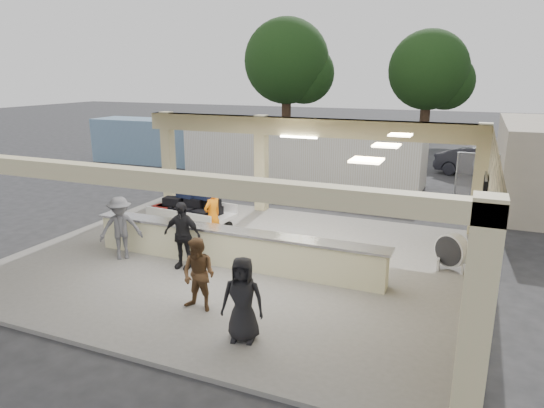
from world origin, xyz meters
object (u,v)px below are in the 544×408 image
at_px(car_dark, 482,163).
at_px(container_white, 299,154).
at_px(passenger_a, 199,275).
at_px(passenger_b, 182,235).
at_px(drum_fan, 452,251).
at_px(baggage_handler, 213,216).
at_px(container_blue, 171,142).
at_px(passenger_d, 243,299).
at_px(luggage_cart, 190,210).
at_px(baggage_counter, 232,248).
at_px(passenger_c, 121,228).
at_px(car_white_a, 538,168).

height_order(car_dark, container_white, container_white).
height_order(passenger_a, passenger_b, passenger_b).
xyz_separation_m(drum_fan, baggage_handler, (-6.61, -0.57, 0.33)).
bearing_deg(container_blue, passenger_d, -53.17).
distance_m(luggage_cart, container_blue, 13.14).
bearing_deg(passenger_b, passenger_d, -43.80).
bearing_deg(baggage_handler, drum_fan, 111.15).
relative_size(baggage_counter, baggage_handler, 4.85).
bearing_deg(passenger_a, container_white, 103.85).
bearing_deg(luggage_cart, container_white, 93.14).
xyz_separation_m(passenger_c, container_blue, (-7.25, 13.10, 0.26)).
height_order(passenger_a, car_dark, passenger_a).
bearing_deg(passenger_a, passenger_b, 133.82).
distance_m(baggage_handler, passenger_a, 4.21).
bearing_deg(car_dark, container_white, 138.34).
bearing_deg(drum_fan, container_white, 163.13).
bearing_deg(drum_fan, car_dark, 121.30).
bearing_deg(passenger_a, baggage_counter, 104.28).
bearing_deg(car_dark, passenger_a, -175.15).
height_order(passenger_a, car_white_a, passenger_a).
relative_size(passenger_a, container_white, 0.14).
distance_m(container_white, container_blue, 8.21).
xyz_separation_m(baggage_counter, container_white, (-2.13, 11.08, 0.66)).
xyz_separation_m(baggage_handler, passenger_d, (3.20, -4.51, -0.02)).
bearing_deg(container_white, passenger_c, -92.31).
distance_m(passenger_d, container_blue, 19.72).
xyz_separation_m(baggage_handler, container_blue, (-8.91, 11.06, 0.28)).
relative_size(passenger_b, car_white_a, 0.33).
distance_m(car_white_a, car_dark, 2.47).
bearing_deg(passenger_b, baggage_handler, 93.37).
bearing_deg(car_dark, drum_fan, -160.77).
bearing_deg(drum_fan, car_white_a, 110.50).
height_order(car_white_a, car_dark, car_white_a).
xyz_separation_m(baggage_handler, passenger_c, (-1.66, -2.04, 0.02)).
distance_m(drum_fan, passenger_d, 6.13).
relative_size(passenger_d, car_dark, 0.38).
bearing_deg(drum_fan, passenger_b, -124.25).
bearing_deg(baggage_handler, luggage_cart, -99.36).
distance_m(passenger_a, passenger_b, 2.45).
distance_m(passenger_c, container_white, 11.84).
bearing_deg(passenger_a, car_white_a, 68.01).
bearing_deg(passenger_c, baggage_handler, 9.68).
xyz_separation_m(luggage_cart, container_blue, (-7.83, 10.54, 0.37)).
relative_size(car_dark, container_white, 0.37).
xyz_separation_m(baggage_counter, car_white_a, (8.36, 14.49, 0.18)).
height_order(baggage_handler, passenger_c, passenger_c).
height_order(luggage_cart, drum_fan, luggage_cart).
bearing_deg(passenger_d, car_white_a, 57.53).
relative_size(passenger_c, car_white_a, 0.32).
height_order(passenger_b, container_white, container_white).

